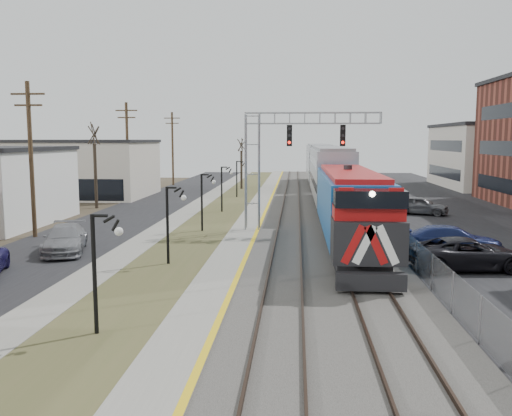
# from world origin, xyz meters

# --- Properties ---
(street_west) EXTENTS (7.00, 120.00, 0.04)m
(street_west) POSITION_xyz_m (-11.50, 35.00, 0.02)
(street_west) COLOR black
(street_west) RESTS_ON ground
(sidewalk) EXTENTS (2.00, 120.00, 0.08)m
(sidewalk) POSITION_xyz_m (-7.00, 35.00, 0.04)
(sidewalk) COLOR gray
(sidewalk) RESTS_ON ground
(grass_median) EXTENTS (4.00, 120.00, 0.06)m
(grass_median) POSITION_xyz_m (-4.00, 35.00, 0.03)
(grass_median) COLOR #474A27
(grass_median) RESTS_ON ground
(platform) EXTENTS (2.00, 120.00, 0.24)m
(platform) POSITION_xyz_m (-1.00, 35.00, 0.12)
(platform) COLOR gray
(platform) RESTS_ON ground
(ballast_bed) EXTENTS (8.00, 120.00, 0.20)m
(ballast_bed) POSITION_xyz_m (4.00, 35.00, 0.10)
(ballast_bed) COLOR #595651
(ballast_bed) RESTS_ON ground
(parking_lot) EXTENTS (16.00, 120.00, 0.04)m
(parking_lot) POSITION_xyz_m (16.00, 35.00, 0.02)
(parking_lot) COLOR black
(parking_lot) RESTS_ON ground
(platform_edge) EXTENTS (0.24, 120.00, 0.01)m
(platform_edge) POSITION_xyz_m (-0.12, 35.00, 0.24)
(platform_edge) COLOR gold
(platform_edge) RESTS_ON platform
(track_near) EXTENTS (1.58, 120.00, 0.15)m
(track_near) POSITION_xyz_m (2.00, 35.00, 0.28)
(track_near) COLOR #2D2119
(track_near) RESTS_ON ballast_bed
(track_far) EXTENTS (1.58, 120.00, 0.15)m
(track_far) POSITION_xyz_m (5.50, 35.00, 0.28)
(track_far) COLOR #2D2119
(track_far) RESTS_ON ballast_bed
(train) EXTENTS (3.00, 63.05, 5.33)m
(train) POSITION_xyz_m (5.50, 45.71, 2.88)
(train) COLOR #13519D
(train) RESTS_ON ground
(signal_gantry) EXTENTS (9.00, 1.07, 8.15)m
(signal_gantry) POSITION_xyz_m (1.22, 27.99, 5.59)
(signal_gantry) COLOR gray
(signal_gantry) RESTS_ON ground
(lampposts) EXTENTS (0.14, 62.14, 4.00)m
(lampposts) POSITION_xyz_m (-4.00, 18.29, 2.00)
(lampposts) COLOR black
(lampposts) RESTS_ON ground
(utility_poles) EXTENTS (0.28, 80.28, 10.00)m
(utility_poles) POSITION_xyz_m (-14.50, 25.00, 5.00)
(utility_poles) COLOR #4C3823
(utility_poles) RESTS_ON ground
(fence) EXTENTS (0.04, 120.00, 1.60)m
(fence) POSITION_xyz_m (8.20, 35.00, 0.80)
(fence) COLOR gray
(fence) RESTS_ON ground
(bare_trees) EXTENTS (12.30, 42.30, 5.95)m
(bare_trees) POSITION_xyz_m (-12.66, 38.91, 2.70)
(bare_trees) COLOR #382D23
(bare_trees) RESTS_ON ground
(car_lot_c) EXTENTS (5.90, 3.19, 1.57)m
(car_lot_c) POSITION_xyz_m (10.87, 17.93, 0.79)
(car_lot_c) COLOR black
(car_lot_c) RESTS_ON ground
(car_lot_d) EXTENTS (5.53, 2.54, 1.57)m
(car_lot_d) POSITION_xyz_m (11.12, 21.53, 0.78)
(car_lot_d) COLOR navy
(car_lot_d) RESTS_ON ground
(car_lot_e) EXTENTS (4.91, 3.35, 1.55)m
(car_lot_e) POSITION_xyz_m (12.98, 37.62, 0.78)
(car_lot_e) COLOR slate
(car_lot_e) RESTS_ON ground
(car_lot_f) EXTENTS (4.70, 2.07, 1.50)m
(car_lot_f) POSITION_xyz_m (10.92, 39.30, 0.75)
(car_lot_f) COLOR #0B390F
(car_lot_f) RESTS_ON ground
(car_street_b) EXTENTS (3.55, 5.63, 1.52)m
(car_street_b) POSITION_xyz_m (-10.46, 20.42, 0.76)
(car_street_b) COLOR gray
(car_street_b) RESTS_ON ground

